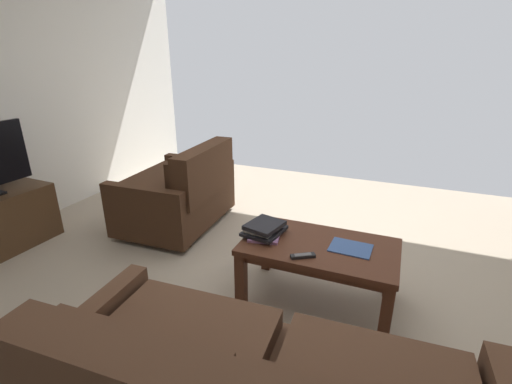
{
  "coord_description": "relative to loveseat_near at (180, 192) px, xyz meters",
  "views": [
    {
      "loc": [
        -0.7,
        2.41,
        1.68
      ],
      "look_at": [
        0.07,
        0.52,
        0.9
      ],
      "focal_mm": 25.53,
      "sensor_mm": 36.0,
      "label": 1
    }
  ],
  "objects": [
    {
      "name": "coffee_table",
      "position": [
        -1.58,
        0.69,
        0.02
      ],
      "size": [
        1.05,
        0.6,
        0.46
      ],
      "color": "#4C2819",
      "rests_on": "ground"
    },
    {
      "name": "wall_right",
      "position": [
        1.57,
        0.48,
        1.07
      ],
      "size": [
        0.12,
        5.31,
        2.86
      ],
      "primitive_type": "cube",
      "color": "silver",
      "rests_on": "ground"
    },
    {
      "name": "loveseat_near",
      "position": [
        0.0,
        0.0,
        0.0
      ],
      "size": [
        0.89,
        1.16,
        0.86
      ],
      "color": "black",
      "rests_on": "ground"
    },
    {
      "name": "book_stack",
      "position": [
        -1.17,
        0.7,
        0.14
      ],
      "size": [
        0.28,
        0.32,
        0.1
      ],
      "color": "#996699",
      "rests_on": "coffee_table"
    },
    {
      "name": "tv_remote",
      "position": [
        -1.51,
        0.89,
        0.11
      ],
      "size": [
        0.16,
        0.12,
        0.02
      ],
      "color": "black",
      "rests_on": "coffee_table"
    },
    {
      "name": "ground_plane",
      "position": [
        -1.3,
        0.48,
        -0.37
      ],
      "size": [
        5.73,
        5.31,
        0.01
      ],
      "primitive_type": "cube",
      "color": "tan"
    },
    {
      "name": "loose_magazine",
      "position": [
        -1.78,
        0.66,
        0.1
      ],
      "size": [
        0.28,
        0.22,
        0.01
      ],
      "primitive_type": "cube",
      "rotation": [
        0.0,
        0.0,
        1.52
      ],
      "color": "#385693",
      "rests_on": "coffee_table"
    }
  ]
}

